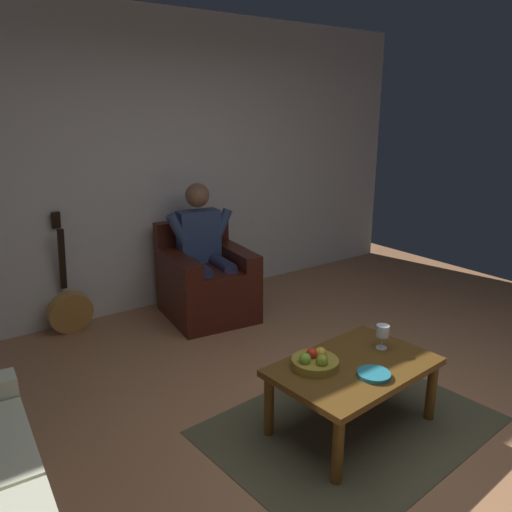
{
  "coord_description": "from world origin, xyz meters",
  "views": [
    {
      "loc": [
        2.02,
        1.49,
        1.86
      ],
      "look_at": [
        -0.11,
        -1.47,
        0.79
      ],
      "focal_mm": 35.18,
      "sensor_mm": 36.0,
      "label": 1
    }
  ],
  "objects_px": {
    "coffee_table": "(354,373)",
    "guitar": "(70,307)",
    "wine_glass_near": "(383,332)",
    "fruit_bowl": "(315,361)",
    "armchair": "(206,283)",
    "person_seated": "(204,246)",
    "decorative_dish": "(374,374)"
  },
  "relations": [
    {
      "from": "coffee_table",
      "to": "fruit_bowl",
      "type": "bearing_deg",
      "value": -26.56
    },
    {
      "from": "guitar",
      "to": "wine_glass_near",
      "type": "bearing_deg",
      "value": 118.51
    },
    {
      "from": "coffee_table",
      "to": "decorative_dish",
      "type": "xyz_separation_m",
      "value": [
        0.02,
        0.16,
        0.07
      ]
    },
    {
      "from": "person_seated",
      "to": "guitar",
      "type": "height_order",
      "value": "person_seated"
    },
    {
      "from": "coffee_table",
      "to": "guitar",
      "type": "relative_size",
      "value": 0.97
    },
    {
      "from": "fruit_bowl",
      "to": "decorative_dish",
      "type": "distance_m",
      "value": 0.34
    },
    {
      "from": "armchair",
      "to": "decorative_dish",
      "type": "bearing_deg",
      "value": 92.23
    },
    {
      "from": "coffee_table",
      "to": "guitar",
      "type": "xyz_separation_m",
      "value": [
        0.98,
        -2.37,
        -0.14
      ]
    },
    {
      "from": "wine_glass_near",
      "to": "decorative_dish",
      "type": "xyz_separation_m",
      "value": [
        0.31,
        0.21,
        -0.1
      ]
    },
    {
      "from": "wine_glass_near",
      "to": "decorative_dish",
      "type": "bearing_deg",
      "value": 34.15
    },
    {
      "from": "person_seated",
      "to": "fruit_bowl",
      "type": "distance_m",
      "value": 1.98
    },
    {
      "from": "armchair",
      "to": "guitar",
      "type": "relative_size",
      "value": 0.86
    },
    {
      "from": "coffee_table",
      "to": "guitar",
      "type": "distance_m",
      "value": 2.57
    },
    {
      "from": "wine_glass_near",
      "to": "person_seated",
      "type": "bearing_deg",
      "value": -86.68
    },
    {
      "from": "armchair",
      "to": "person_seated",
      "type": "distance_m",
      "value": 0.34
    },
    {
      "from": "person_seated",
      "to": "wine_glass_near",
      "type": "relative_size",
      "value": 7.89
    },
    {
      "from": "coffee_table",
      "to": "decorative_dish",
      "type": "bearing_deg",
      "value": 84.49
    },
    {
      "from": "person_seated",
      "to": "fruit_bowl",
      "type": "relative_size",
      "value": 4.46
    },
    {
      "from": "guitar",
      "to": "armchair",
      "type": "bearing_deg",
      "value": 162.92
    },
    {
      "from": "guitar",
      "to": "person_seated",
      "type": "bearing_deg",
      "value": 163.82
    },
    {
      "from": "person_seated",
      "to": "fruit_bowl",
      "type": "xyz_separation_m",
      "value": [
        0.39,
        1.93,
        -0.2
      ]
    },
    {
      "from": "guitar",
      "to": "fruit_bowl",
      "type": "xyz_separation_m",
      "value": [
        -0.76,
        2.27,
        0.23
      ]
    },
    {
      "from": "person_seated",
      "to": "wine_glass_near",
      "type": "distance_m",
      "value": 2.0
    },
    {
      "from": "armchair",
      "to": "guitar",
      "type": "distance_m",
      "value": 1.2
    },
    {
      "from": "person_seated",
      "to": "guitar",
      "type": "distance_m",
      "value": 1.27
    },
    {
      "from": "guitar",
      "to": "decorative_dish",
      "type": "height_order",
      "value": "guitar"
    },
    {
      "from": "decorative_dish",
      "to": "guitar",
      "type": "bearing_deg",
      "value": -69.26
    },
    {
      "from": "guitar",
      "to": "fruit_bowl",
      "type": "relative_size",
      "value": 3.83
    },
    {
      "from": "guitar",
      "to": "wine_glass_near",
      "type": "xyz_separation_m",
      "value": [
        -1.27,
        2.33,
        0.3
      ]
    },
    {
      "from": "guitar",
      "to": "decorative_dish",
      "type": "relative_size",
      "value": 5.58
    },
    {
      "from": "person_seated",
      "to": "decorative_dish",
      "type": "bearing_deg",
      "value": 92.21
    },
    {
      "from": "coffee_table",
      "to": "guitar",
      "type": "height_order",
      "value": "guitar"
    }
  ]
}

